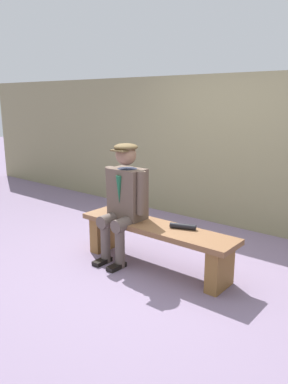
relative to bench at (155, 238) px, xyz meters
The scene contains 5 objects.
ground_plane 0.34m from the bench, ahead, with size 30.00×30.00×0.00m, color slate.
bench is the anchor object (origin of this frame).
seated_man 0.58m from the bench, ahead, with size 0.57×0.58×1.36m.
rolled_magazine 0.36m from the bench, 164.18° to the right, with size 0.06×0.06×0.28m, color black.
stadium_wall 2.06m from the bench, 90.00° to the right, with size 12.00×0.24×2.19m, color #86805B.
Camera 1 is at (-2.38, 3.13, 1.84)m, focal length 35.27 mm.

